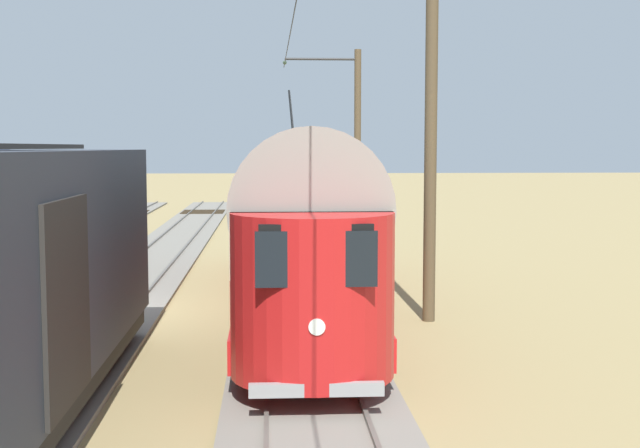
# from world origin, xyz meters

# --- Properties ---
(ground_plane) EXTENTS (220.00, 220.00, 0.00)m
(ground_plane) POSITION_xyz_m (0.00, 0.00, 0.00)
(ground_plane) COLOR #937F51
(track_streetcar_siding) EXTENTS (2.80, 80.00, 0.18)m
(track_streetcar_siding) POSITION_xyz_m (-4.62, -0.31, 0.05)
(track_streetcar_siding) COLOR slate
(track_streetcar_siding) RESTS_ON ground
(track_adjacent_siding) EXTENTS (2.80, 80.00, 0.18)m
(track_adjacent_siding) POSITION_xyz_m (0.00, -0.31, 0.05)
(track_adjacent_siding) COLOR slate
(track_adjacent_siding) RESTS_ON ground
(vintage_streetcar) EXTENTS (2.65, 18.05, 5.65)m
(vintage_streetcar) POSITION_xyz_m (-4.62, -0.33, 2.26)
(vintage_streetcar) COLOR red
(vintage_streetcar) RESTS_ON ground
(catenary_pole_foreground) EXTENTS (3.20, 0.28, 7.95)m
(catenary_pole_foreground) POSITION_xyz_m (-7.52, -14.54, 4.16)
(catenary_pole_foreground) COLOR #4C3D28
(catenary_pole_foreground) RESTS_ON ground
(catenary_pole_mid_near) EXTENTS (3.20, 0.28, 7.95)m
(catenary_pole_mid_near) POSITION_xyz_m (-7.52, 1.38, 4.16)
(catenary_pole_mid_near) COLOR #4C3D28
(catenary_pole_mid_near) RESTS_ON ground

